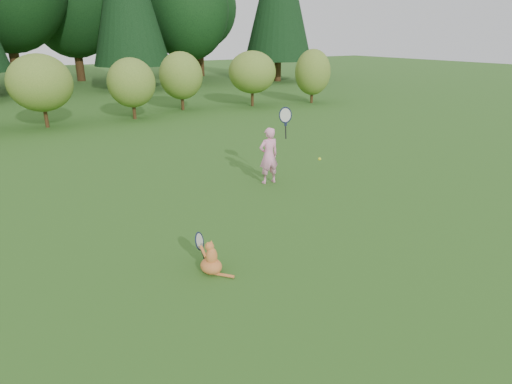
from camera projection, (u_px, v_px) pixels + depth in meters
ground at (271, 247)px, 7.16m from camera, size 100.00×100.00×0.00m
shrub_row at (92, 86)px, 17.06m from camera, size 28.00×3.00×2.80m
child at (269, 154)px, 10.04m from camera, size 0.76×0.44×2.01m
cat at (210, 256)px, 6.34m from camera, size 0.44×0.74×0.70m
tennis_ball at (320, 159)px, 7.91m from camera, size 0.06×0.06×0.06m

